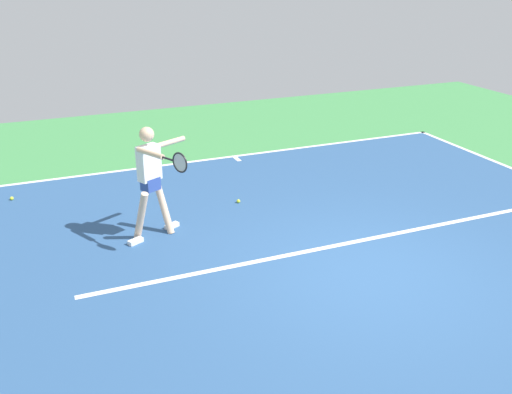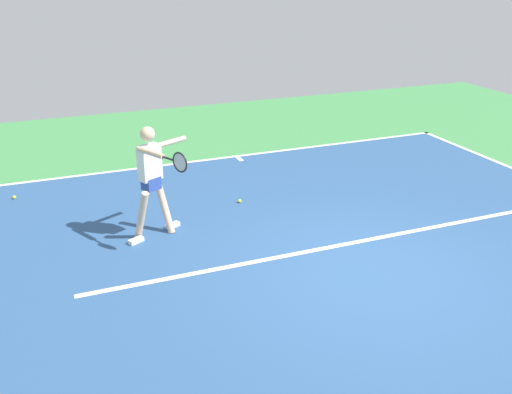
{
  "view_description": "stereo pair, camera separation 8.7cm",
  "coord_description": "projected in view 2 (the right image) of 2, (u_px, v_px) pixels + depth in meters",
  "views": [
    {
      "loc": [
        4.06,
        5.68,
        3.96
      ],
      "look_at": [
        1.26,
        -1.16,
        0.9
      ],
      "focal_mm": 39.49,
      "sensor_mm": 36.0,
      "label": 1
    },
    {
      "loc": [
        3.98,
        5.71,
        3.96
      ],
      "look_at": [
        1.26,
        -1.16,
        0.9
      ],
      "focal_mm": 39.49,
      "sensor_mm": 36.0,
      "label": 2
    }
  ],
  "objects": [
    {
      "name": "tennis_ball_by_baseline",
      "position": [
        14.0,
        197.0,
        10.24
      ],
      "size": [
        0.07,
        0.07,
        0.07
      ],
      "primitive_type": "sphere",
      "color": "#CCE033",
      "rests_on": "ground_plane"
    },
    {
      "name": "tennis_player",
      "position": [
        152.0,
        175.0,
        8.49
      ],
      "size": [
        1.11,
        1.37,
        1.78
      ],
      "rotation": [
        0.0,
        0.0,
        0.47
      ],
      "color": "beige",
      "rests_on": "ground_plane"
    },
    {
      "name": "court_surface",
      "position": [
        372.0,
        274.0,
        7.77
      ],
      "size": [
        10.34,
        11.17,
        0.0
      ],
      "primitive_type": "cube",
      "color": "#2D5484",
      "rests_on": "ground_plane"
    },
    {
      "name": "court_line_baseline_near",
      "position": [
        236.0,
        156.0,
        12.53
      ],
      "size": [
        10.34,
        0.1,
        0.01
      ],
      "primitive_type": "cube",
      "color": "white",
      "rests_on": "ground_plane"
    },
    {
      "name": "ground_plane",
      "position": [
        372.0,
        274.0,
        7.77
      ],
      "size": [
        21.09,
        21.09,
        0.0
      ],
      "primitive_type": "plane",
      "color": "#428E4C"
    },
    {
      "name": "tennis_ball_near_service_line",
      "position": [
        240.0,
        201.0,
        10.08
      ],
      "size": [
        0.07,
        0.07,
        0.07
      ],
      "primitive_type": "sphere",
      "color": "#CCE033",
      "rests_on": "ground_plane"
    },
    {
      "name": "court_line_centre_mark",
      "position": [
        240.0,
        159.0,
        12.35
      ],
      "size": [
        0.1,
        0.3,
        0.01
      ],
      "primitive_type": "cube",
      "color": "white",
      "rests_on": "ground_plane"
    },
    {
      "name": "court_line_service",
      "position": [
        339.0,
        245.0,
        8.55
      ],
      "size": [
        7.76,
        0.1,
        0.01
      ],
      "primitive_type": "cube",
      "color": "white",
      "rests_on": "ground_plane"
    }
  ]
}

